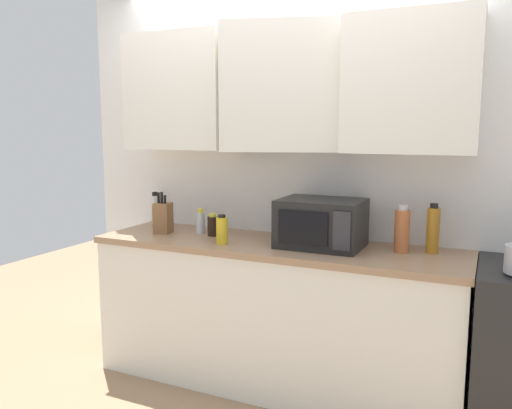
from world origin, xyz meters
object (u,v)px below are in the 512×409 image
object	(u,v)px
knife_block	(163,217)
bottle_yellow_mustard	(222,230)
bottle_clear_tall	(201,222)
bottle_spice_jar	(402,230)
bottle_white_jar	(155,209)
bottle_amber_vinegar	(433,230)
microwave	(321,223)
bottle_soy_dark	(213,226)

from	to	relation	value
knife_block	bottle_yellow_mustard	distance (m)	0.53
bottle_clear_tall	bottle_spice_jar	world-z (taller)	bottle_spice_jar
bottle_yellow_mustard	bottle_white_jar	xyz separation A→B (m)	(-0.74, 0.36, 0.03)
bottle_clear_tall	bottle_amber_vinegar	size ratio (longest dim) A/B	0.59
bottle_yellow_mustard	bottle_amber_vinegar	world-z (taller)	bottle_amber_vinegar
bottle_spice_jar	bottle_white_jar	xyz separation A→B (m)	(-1.76, 0.13, -0.01)
bottle_clear_tall	bottle_amber_vinegar	world-z (taller)	bottle_amber_vinegar
microwave	bottle_soy_dark	xyz separation A→B (m)	(-0.73, 0.01, -0.07)
bottle_yellow_mustard	bottle_spice_jar	xyz separation A→B (m)	(1.01, 0.23, 0.04)
knife_block	bottle_clear_tall	xyz separation A→B (m)	(0.23, 0.10, -0.03)
bottle_clear_tall	bottle_spice_jar	size ratio (longest dim) A/B	0.62
bottle_yellow_mustard	bottle_white_jar	distance (m)	0.83
bottle_clear_tall	bottle_yellow_mustard	bearing A→B (deg)	-38.17
microwave	bottle_yellow_mustard	world-z (taller)	microwave
bottle_amber_vinegar	bottle_yellow_mustard	bearing A→B (deg)	-166.22
bottle_yellow_mustard	bottle_amber_vinegar	bearing A→B (deg)	13.78
knife_block	bottle_soy_dark	size ratio (longest dim) A/B	1.89
bottle_yellow_mustard	bottle_spice_jar	size ratio (longest dim) A/B	0.66
bottle_amber_vinegar	bottle_soy_dark	size ratio (longest dim) A/B	1.91
bottle_spice_jar	bottle_amber_vinegar	distance (m)	0.17
bottle_spice_jar	bottle_white_jar	size ratio (longest dim) A/B	1.13
microwave	bottle_yellow_mustard	distance (m)	0.59
bottle_clear_tall	bottle_soy_dark	bearing A→B (deg)	-19.93
knife_block	bottle_clear_tall	world-z (taller)	knife_block
microwave	bottle_clear_tall	xyz separation A→B (m)	(-0.85, 0.05, -0.07)
microwave	bottle_white_jar	distance (m)	1.32
knife_block	bottle_amber_vinegar	size ratio (longest dim) A/B	0.99
bottle_clear_tall	knife_block	bearing A→B (deg)	-157.14
microwave	bottle_soy_dark	world-z (taller)	microwave
microwave	bottle_white_jar	xyz separation A→B (m)	(-1.31, 0.19, -0.03)
microwave	bottle_amber_vinegar	bearing A→B (deg)	10.63
knife_block	bottle_amber_vinegar	distance (m)	1.69
microwave	bottle_white_jar	world-z (taller)	microwave
knife_block	bottle_clear_tall	distance (m)	0.25
bottle_clear_tall	bottle_white_jar	distance (m)	0.49
bottle_yellow_mustard	microwave	bearing A→B (deg)	17.10
bottle_soy_dark	bottle_spice_jar	bearing A→B (deg)	2.61
microwave	bottle_spice_jar	xyz separation A→B (m)	(0.45, 0.06, -0.02)
bottle_soy_dark	bottle_amber_vinegar	bearing A→B (deg)	4.63
bottle_spice_jar	bottle_white_jar	world-z (taller)	bottle_spice_jar
microwave	knife_block	bearing A→B (deg)	-177.39
bottle_spice_jar	bottle_amber_vinegar	world-z (taller)	bottle_amber_vinegar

